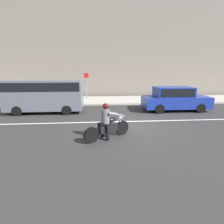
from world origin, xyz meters
name	(u,v)px	position (x,y,z in m)	size (l,w,h in m)	color
ground_plane	(132,126)	(0.00, 0.00, 0.00)	(80.00, 80.00, 0.00)	#2D2D2D
sidewalk_slab	(116,100)	(0.00, 8.00, 0.07)	(40.00, 4.40, 0.14)	#A8A399
building_facade	(113,27)	(0.00, 11.40, 7.29)	(40.00, 1.40, 14.58)	slate
lane_marking_stripe	(124,122)	(-0.25, 0.90, 0.00)	(18.00, 0.14, 0.01)	silver
motorcycle_with_rider_gray	(108,124)	(-1.35, -1.59, 0.63)	(1.98, 1.28, 1.56)	black
parked_sedan_cobalt_blue	(175,99)	(3.78, 3.46, 0.89)	(4.70, 1.82, 1.72)	navy
parked_van_slate_gray	(45,94)	(-5.37, 3.63, 1.30)	(5.07, 1.96, 2.23)	slate
street_sign_post	(87,83)	(-2.83, 8.66, 1.66)	(0.44, 0.08, 2.51)	gray
pedestrian_bystander	(65,89)	(-4.92, 8.48, 1.10)	(0.34, 0.34, 1.65)	black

